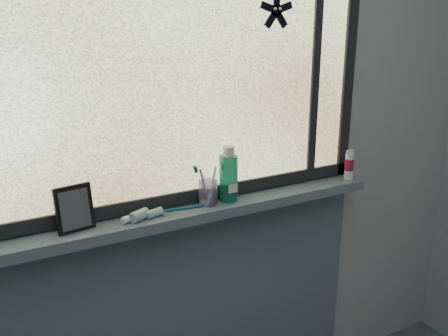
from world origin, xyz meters
name	(u,v)px	position (x,y,z in m)	size (l,w,h in m)	color
wall_back	(177,144)	(0.00, 1.30, 1.25)	(3.00, 0.01, 2.50)	#9EA3A8
windowsill	(187,214)	(0.00, 1.23, 1.00)	(1.62, 0.14, 0.04)	#4F5F6A
sill_apron	(184,324)	(0.00, 1.29, 0.49)	(1.62, 0.02, 0.98)	#4F5F6A
window_pane	(177,68)	(0.00, 1.28, 1.53)	(1.50, 0.01, 1.00)	silver
frame_bottom	(181,197)	(0.00, 1.28, 1.05)	(1.60, 0.03, 0.05)	black
frame_right	(348,58)	(0.78, 1.28, 1.53)	(0.05, 0.03, 1.10)	black
frame_mullion	(315,60)	(0.60, 1.28, 1.53)	(0.04, 0.03, 1.00)	black
starfish_sticker	(276,11)	(0.40, 1.27, 1.72)	(0.15, 0.02, 0.15)	black
vanity_mirror	(74,208)	(-0.40, 1.24, 1.10)	(0.13, 0.06, 0.16)	black
toothpaste_tube	(145,214)	(-0.17, 1.21, 1.04)	(0.21, 0.05, 0.04)	silver
toothbrush_cup	(208,192)	(0.09, 1.24, 1.07)	(0.07, 0.07, 0.09)	#A79CCF
toothbrush_lying	(182,208)	(-0.02, 1.23, 1.03)	(0.21, 0.02, 0.01)	#0B4F66
mouthwash_bottle	(228,174)	(0.18, 1.24, 1.13)	(0.07, 0.07, 0.18)	#1B8D65
cream_tube	(349,163)	(0.77, 1.21, 1.09)	(0.04, 0.04, 0.09)	silver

